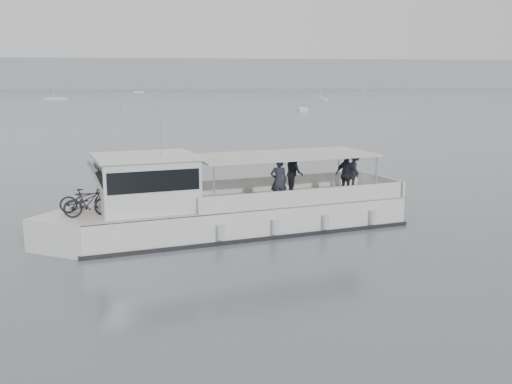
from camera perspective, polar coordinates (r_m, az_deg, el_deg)
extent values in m
plane|color=#555D64|center=(25.53, -3.02, -2.78)|extent=(1400.00, 1400.00, 0.00)
cube|color=#939EA8|center=(584.79, -7.39, 11.58)|extent=(1400.00, 90.00, 28.00)
cube|color=white|center=(23.59, -1.21, -2.66)|extent=(13.77, 6.77, 1.44)
cube|color=white|center=(22.20, -17.53, -4.03)|extent=(3.49, 3.49, 1.44)
cube|color=beige|center=(23.43, -1.21, -0.94)|extent=(13.77, 6.77, 0.07)
cube|color=black|center=(23.70, -1.20, -3.70)|extent=(14.02, 6.95, 0.20)
cube|color=white|center=(25.66, 1.61, 0.85)|extent=(8.62, 2.33, 0.67)
cube|color=white|center=(22.62, 5.06, -0.55)|extent=(8.62, 2.33, 0.67)
cube|color=white|center=(26.39, 12.31, 0.88)|extent=(1.00, 3.46, 0.67)
cube|color=white|center=(22.18, -10.92, 0.81)|extent=(4.19, 3.79, 2.00)
cube|color=black|center=(21.89, -15.35, 0.93)|extent=(1.30, 2.84, 1.28)
cube|color=black|center=(22.12, -10.95, 1.66)|extent=(3.98, 3.77, 0.78)
cube|color=white|center=(22.02, -11.02, 3.51)|extent=(4.46, 4.06, 0.11)
cube|color=silver|center=(23.80, 2.78, 3.70)|extent=(8.13, 5.11, 0.09)
cylinder|color=silver|center=(21.24, -4.22, 0.31)|extent=(0.08, 0.08, 1.83)
cylinder|color=silver|center=(24.18, -6.47, 1.57)|extent=(0.08, 0.08, 1.83)
cylinder|color=silver|center=(24.32, 11.92, 1.45)|extent=(0.08, 0.08, 1.83)
cylinder|color=silver|center=(26.92, 8.26, 2.47)|extent=(0.08, 0.08, 1.83)
cylinder|color=silver|center=(22.76, -13.29, 7.30)|extent=(0.04, 0.04, 2.88)
cylinder|color=silver|center=(21.23, -9.55, 6.60)|extent=(0.04, 0.04, 2.44)
cylinder|color=silver|center=(21.25, -3.55, -4.04)|extent=(0.32, 0.32, 0.55)
cylinder|color=silver|center=(22.03, 1.95, -3.49)|extent=(0.32, 0.32, 0.55)
cylinder|color=silver|center=(22.99, 7.02, -2.96)|extent=(0.32, 0.32, 0.55)
cylinder|color=silver|center=(24.12, 11.64, -2.45)|extent=(0.32, 0.32, 0.55)
imported|color=black|center=(22.40, -16.67, -0.65)|extent=(2.01, 1.12, 1.00)
imported|color=black|center=(21.53, -16.44, -1.02)|extent=(1.82, 0.92, 1.05)
imported|color=#242730|center=(22.77, 2.28, 1.09)|extent=(0.70, 0.47, 1.86)
imported|color=#242730|center=(25.00, 3.87, 1.96)|extent=(0.71, 0.91, 1.86)
imported|color=#242730|center=(24.58, 9.06, 1.69)|extent=(1.05, 1.13, 1.86)
imported|color=#242730|center=(26.09, 9.90, 2.19)|extent=(1.12, 1.38, 1.86)
cube|color=white|center=(426.54, 10.69, 9.93)|extent=(2.94, 5.23, 0.75)
cube|color=white|center=(426.54, 10.70, 9.98)|extent=(1.83, 2.07, 0.45)
cube|color=white|center=(218.50, -19.56, 8.77)|extent=(8.57, 7.78, 0.75)
cube|color=white|center=(218.49, -19.56, 8.85)|extent=(3.94, 3.86, 0.45)
cylinder|color=silver|center=(218.43, -19.64, 10.11)|extent=(0.08, 0.08, 9.67)
cube|color=white|center=(205.79, 6.44, 9.23)|extent=(4.72, 6.09, 0.75)
cube|color=white|center=(205.78, 6.44, 9.32)|extent=(2.51, 2.65, 0.45)
cylinder|color=silver|center=(205.72, 6.46, 10.22)|extent=(0.08, 0.08, 6.56)
cube|color=white|center=(122.51, 4.66, 8.17)|extent=(2.26, 5.78, 0.75)
cube|color=white|center=(122.49, 4.66, 8.32)|extent=(1.74, 2.10, 0.45)
cylinder|color=silver|center=(122.39, 4.68, 9.77)|extent=(0.08, 0.08, 6.22)
cube|color=white|center=(361.46, -11.65, 9.76)|extent=(6.86, 3.27, 0.75)
cube|color=white|center=(361.45, -11.65, 9.81)|extent=(2.60, 2.23, 0.45)
cylinder|color=silver|center=(361.42, -11.67, 10.38)|extent=(0.08, 0.08, 7.25)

